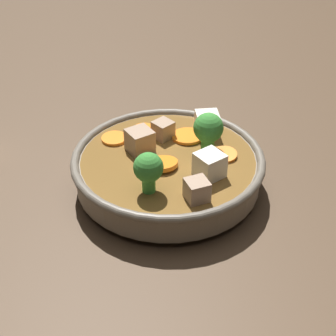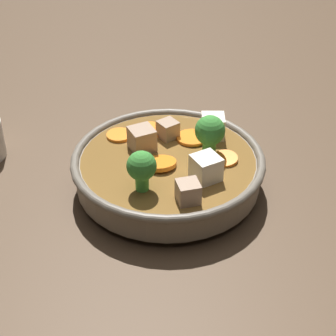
{
  "view_description": "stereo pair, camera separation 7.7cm",
  "coord_description": "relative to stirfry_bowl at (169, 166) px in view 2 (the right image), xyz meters",
  "views": [
    {
      "loc": [
        -0.56,
        -0.29,
        0.48
      ],
      "look_at": [
        0.0,
        0.0,
        0.03
      ],
      "focal_mm": 60.0,
      "sensor_mm": 36.0,
      "label": 1
    },
    {
      "loc": [
        -0.52,
        -0.36,
        0.48
      ],
      "look_at": [
        0.0,
        0.0,
        0.03
      ],
      "focal_mm": 60.0,
      "sensor_mm": 36.0,
      "label": 2
    }
  ],
  "objects": [
    {
      "name": "ground_plane",
      "position": [
        -0.0,
        0.0,
        -0.04
      ],
      "size": [
        3.0,
        3.0,
        0.0
      ],
      "primitive_type": "plane",
      "color": "#4C3826"
    },
    {
      "name": "stirfry_bowl",
      "position": [
        0.0,
        0.0,
        0.0
      ],
      "size": [
        0.27,
        0.27,
        0.11
      ],
      "color": "slate",
      "rests_on": "ground_plane"
    }
  ]
}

